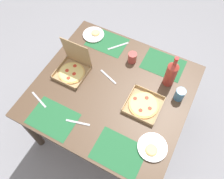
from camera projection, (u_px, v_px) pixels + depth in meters
ground_plane at (112, 124)px, 2.52m from camera, size 6.00×6.00×0.00m
dining_table at (112, 96)px, 1.97m from camera, size 1.26×1.18×0.74m
placemat_near_left at (53, 118)px, 1.75m from camera, size 0.36×0.26×0.00m
placemat_near_right at (119, 152)px, 1.61m from camera, size 0.36×0.26×0.00m
placemat_far_left at (107, 42)px, 2.15m from camera, size 0.36×0.26×0.00m
placemat_far_right at (163, 64)px, 2.01m from camera, size 0.36×0.26×0.00m
pizza_box_edge_far at (144, 105)px, 1.79m from camera, size 0.27×0.27×0.04m
pizza_box_corner_left at (73, 68)px, 1.93m from camera, size 0.26×0.26×0.29m
plate_middle at (152, 147)px, 1.62m from camera, size 0.22×0.22×0.03m
plate_far_right at (94, 35)px, 2.19m from camera, size 0.21×0.21×0.03m
soda_bottle at (171, 73)px, 1.80m from camera, size 0.09×0.09×0.32m
cup_spare at (180, 94)px, 1.79m from camera, size 0.08×0.08×0.11m
cup_red at (132, 58)px, 1.99m from camera, size 0.08×0.08×0.10m
fork_by_near_left at (39, 100)px, 1.83m from camera, size 0.18×0.08×0.00m
fork_by_far_left at (78, 123)px, 1.73m from camera, size 0.19×0.06×0.00m
knife_by_near_right at (118, 46)px, 2.12m from camera, size 0.15×0.17×0.00m
fork_by_far_right at (108, 77)px, 1.94m from camera, size 0.18×0.08×0.00m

